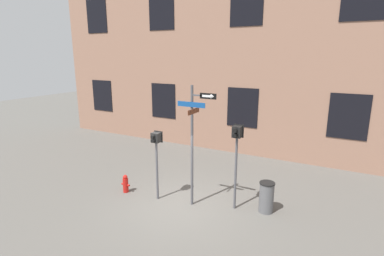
{
  "coord_description": "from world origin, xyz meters",
  "views": [
    {
      "loc": [
        4.88,
        -8.05,
        5.07
      ],
      "look_at": [
        0.35,
        0.31,
        2.74
      ],
      "focal_mm": 28.0,
      "sensor_mm": 36.0,
      "label": 1
    }
  ],
  "objects_px": {
    "trash_bin": "(266,197)",
    "fire_hydrant": "(126,184)",
    "pedestrian_signal_left": "(156,148)",
    "street_sign_pole": "(194,136)",
    "pedestrian_signal_right": "(237,146)"
  },
  "relations": [
    {
      "from": "pedestrian_signal_left",
      "to": "trash_bin",
      "type": "height_order",
      "value": "pedestrian_signal_left"
    },
    {
      "from": "trash_bin",
      "to": "pedestrian_signal_left",
      "type": "bearing_deg",
      "value": -165.52
    },
    {
      "from": "street_sign_pole",
      "to": "pedestrian_signal_right",
      "type": "xyz_separation_m",
      "value": [
        1.33,
        0.44,
        -0.24
      ]
    },
    {
      "from": "pedestrian_signal_right",
      "to": "fire_hydrant",
      "type": "bearing_deg",
      "value": -168.98
    },
    {
      "from": "street_sign_pole",
      "to": "fire_hydrant",
      "type": "relative_size",
      "value": 6.02
    },
    {
      "from": "pedestrian_signal_right",
      "to": "fire_hydrant",
      "type": "relative_size",
      "value": 4.21
    },
    {
      "from": "street_sign_pole",
      "to": "fire_hydrant",
      "type": "bearing_deg",
      "value": -172.64
    },
    {
      "from": "trash_bin",
      "to": "fire_hydrant",
      "type": "bearing_deg",
      "value": -167.98
    },
    {
      "from": "fire_hydrant",
      "to": "trash_bin",
      "type": "height_order",
      "value": "trash_bin"
    },
    {
      "from": "pedestrian_signal_left",
      "to": "fire_hydrant",
      "type": "height_order",
      "value": "pedestrian_signal_left"
    },
    {
      "from": "pedestrian_signal_right",
      "to": "trash_bin",
      "type": "xyz_separation_m",
      "value": [
        0.99,
        0.29,
        -1.7
      ]
    },
    {
      "from": "pedestrian_signal_right",
      "to": "trash_bin",
      "type": "height_order",
      "value": "pedestrian_signal_right"
    },
    {
      "from": "street_sign_pole",
      "to": "pedestrian_signal_left",
      "type": "distance_m",
      "value": 1.48
    },
    {
      "from": "street_sign_pole",
      "to": "pedestrian_signal_right",
      "type": "bearing_deg",
      "value": 18.25
    },
    {
      "from": "pedestrian_signal_left",
      "to": "pedestrian_signal_right",
      "type": "bearing_deg",
      "value": 13.9
    }
  ]
}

